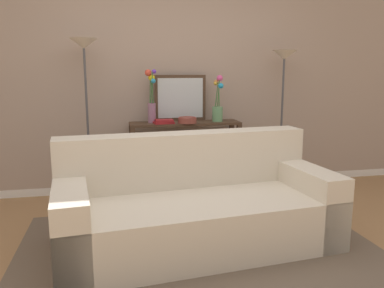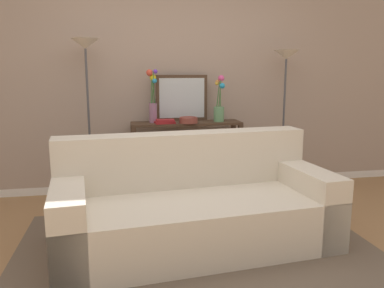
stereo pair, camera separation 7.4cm
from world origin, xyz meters
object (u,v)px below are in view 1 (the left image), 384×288
object	(u,v)px
floor_lamp_right	(283,81)
vase_short_flowers	(218,105)
vase_tall_flowers	(151,99)
book_stack	(164,122)
fruit_bowl	(187,120)
console_table	(185,146)
floor_lamp_left	(85,75)
couch	(195,207)
book_row_under_console	(159,190)
wall_mirror	(180,98)

from	to	relation	value
floor_lamp_right	vase_short_flowers	xyz separation A→B (m)	(-0.76, 0.05, -0.26)
vase_tall_flowers	vase_short_flowers	xyz separation A→B (m)	(0.75, -0.04, -0.08)
book_stack	fruit_bowl	bearing A→B (deg)	-2.19
vase_tall_flowers	book_stack	bearing A→B (deg)	-41.00
fruit_bowl	floor_lamp_right	bearing A→B (deg)	1.41
console_table	fruit_bowl	size ratio (longest dim) A/B	6.10
floor_lamp_left	book_stack	xyz separation A→B (m)	(0.81, -0.02, -0.50)
vase_tall_flowers	vase_short_flowers	world-z (taller)	vase_tall_flowers
couch	fruit_bowl	bearing A→B (deg)	81.67
floor_lamp_left	book_row_under_console	distance (m)	1.50
floor_lamp_left	couch	bearing A→B (deg)	-54.69
vase_short_flowers	book_stack	bearing A→B (deg)	-173.90
couch	floor_lamp_right	world-z (taller)	floor_lamp_right
floor_lamp_left	wall_mirror	bearing A→B (deg)	10.87
wall_mirror	book_stack	world-z (taller)	wall_mirror
floor_lamp_right	fruit_bowl	world-z (taller)	floor_lamp_right
floor_lamp_left	wall_mirror	xyz separation A→B (m)	(1.03, 0.20, -0.26)
vase_tall_flowers	book_row_under_console	bearing A→B (deg)	-17.89
book_stack	book_row_under_console	size ratio (longest dim) A/B	0.59
floor_lamp_left	book_row_under_console	world-z (taller)	floor_lamp_left
vase_short_flowers	fruit_bowl	xyz separation A→B (m)	(-0.37, -0.08, -0.15)
vase_short_flowers	book_row_under_console	size ratio (longest dim) A/B	1.34
vase_tall_flowers	book_row_under_console	size ratio (longest dim) A/B	1.50
fruit_bowl	book_row_under_console	bearing A→B (deg)	163.44
floor_lamp_left	floor_lamp_right	xyz separation A→B (m)	(2.19, -0.00, -0.07)
wall_mirror	vase_short_flowers	distance (m)	0.44
book_stack	book_row_under_console	bearing A→B (deg)	123.68
floor_lamp_right	book_stack	size ratio (longest dim) A/B	7.11
couch	wall_mirror	distance (m)	1.66
wall_mirror	book_stack	size ratio (longest dim) A/B	2.57
vase_short_flowers	console_table	bearing A→B (deg)	177.46
floor_lamp_left	vase_tall_flowers	bearing A→B (deg)	7.21
floor_lamp_right	wall_mirror	distance (m)	1.20
couch	console_table	size ratio (longest dim) A/B	1.82
couch	fruit_bowl	world-z (taller)	fruit_bowl
couch	book_stack	size ratio (longest dim) A/B	9.79
fruit_bowl	console_table	bearing A→B (deg)	94.84
couch	vase_tall_flowers	distance (m)	1.57
couch	book_stack	bearing A→B (deg)	93.71
vase_short_flowers	book_stack	world-z (taller)	vase_short_flowers
floor_lamp_left	fruit_bowl	world-z (taller)	floor_lamp_left
console_table	wall_mirror	xyz separation A→B (m)	(-0.03, 0.13, 0.53)
book_row_under_console	wall_mirror	bearing A→B (deg)	25.29
console_table	wall_mirror	size ratio (longest dim) A/B	2.10
couch	floor_lamp_right	distance (m)	2.06
couch	book_row_under_console	xyz separation A→B (m)	(-0.14, 1.32, -0.25)
floor_lamp_left	book_row_under_console	xyz separation A→B (m)	(0.75, 0.07, -1.30)
fruit_bowl	book_row_under_console	distance (m)	0.88
floor_lamp_left	wall_mirror	distance (m)	1.08
couch	vase_short_flowers	world-z (taller)	vase_short_flowers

